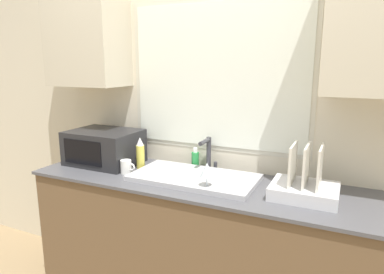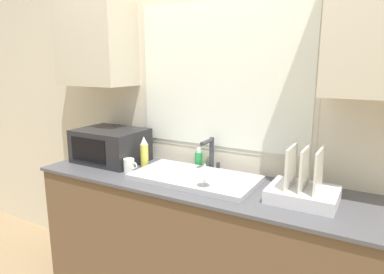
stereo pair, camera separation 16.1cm
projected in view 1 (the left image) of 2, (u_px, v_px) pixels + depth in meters
countertop at (198, 249)px, 2.22m from camera, size 2.18×0.62×0.94m
wall_back at (216, 96)px, 2.26m from camera, size 6.00×0.38×2.60m
sink_basin at (194, 177)px, 2.13m from camera, size 0.77×0.41×0.03m
faucet at (208, 151)px, 2.30m from camera, size 0.08×0.16×0.23m
microwave at (104, 147)px, 2.47m from camera, size 0.49×0.38×0.24m
dish_rack at (305, 186)px, 1.85m from camera, size 0.35×0.29×0.29m
spray_bottle at (140, 153)px, 2.35m from camera, size 0.06×0.06×0.22m
soap_bottle at (195, 159)px, 2.38m from camera, size 0.05×0.05×0.14m
mug_near_sink at (126, 167)px, 2.25m from camera, size 0.11×0.07×0.09m
wine_glass at (207, 171)px, 1.93m from camera, size 0.08×0.08×0.17m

